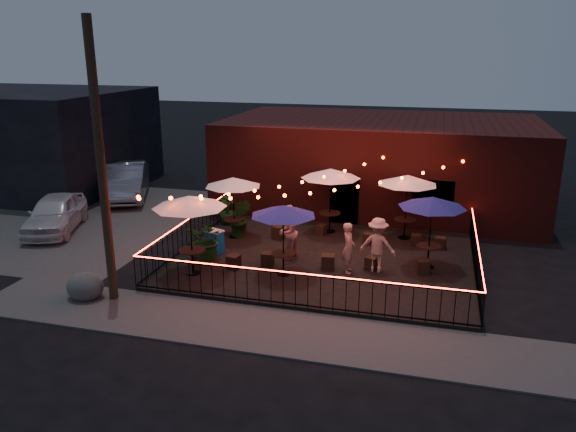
{
  "coord_description": "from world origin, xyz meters",
  "views": [
    {
      "loc": [
        3.55,
        -15.94,
        7.21
      ],
      "look_at": [
        -1.42,
        2.47,
        1.4
      ],
      "focal_mm": 35.0,
      "sensor_mm": 36.0,
      "label": 1
    }
  ],
  "objects_px": {
    "utility_pole": "(101,167)",
    "cafe_table_5": "(408,181)",
    "cafe_table_4": "(432,203)",
    "cooler": "(214,241)",
    "cafe_table_2": "(283,212)",
    "boulder": "(85,287)",
    "cafe_table_0": "(189,203)",
    "cafe_table_3": "(331,174)",
    "cafe_table_1": "(233,183)"
  },
  "relations": [
    {
      "from": "boulder",
      "to": "cafe_table_5",
      "type": "bearing_deg",
      "value": 41.02
    },
    {
      "from": "cafe_table_4",
      "to": "boulder",
      "type": "xyz_separation_m",
      "value": [
        -9.71,
        -4.83,
        -1.97
      ]
    },
    {
      "from": "cafe_table_4",
      "to": "cafe_table_5",
      "type": "bearing_deg",
      "value": 109.04
    },
    {
      "from": "cafe_table_3",
      "to": "cafe_table_5",
      "type": "height_order",
      "value": "cafe_table_3"
    },
    {
      "from": "cafe_table_0",
      "to": "utility_pole",
      "type": "bearing_deg",
      "value": -127.32
    },
    {
      "from": "cafe_table_2",
      "to": "cafe_table_3",
      "type": "xyz_separation_m",
      "value": [
        0.6,
        4.63,
        0.22
      ]
    },
    {
      "from": "cafe_table_2",
      "to": "cafe_table_3",
      "type": "relative_size",
      "value": 0.86
    },
    {
      "from": "cafe_table_0",
      "to": "boulder",
      "type": "relative_size",
      "value": 3.13
    },
    {
      "from": "cafe_table_2",
      "to": "cafe_table_4",
      "type": "distance_m",
      "value": 4.83
    },
    {
      "from": "cafe_table_3",
      "to": "cafe_table_4",
      "type": "bearing_deg",
      "value": -35.78
    },
    {
      "from": "utility_pole",
      "to": "boulder",
      "type": "distance_m",
      "value": 3.71
    },
    {
      "from": "cafe_table_2",
      "to": "cooler",
      "type": "relative_size",
      "value": 2.82
    },
    {
      "from": "cafe_table_1",
      "to": "cafe_table_3",
      "type": "bearing_deg",
      "value": 24.57
    },
    {
      "from": "boulder",
      "to": "cafe_table_2",
      "type": "bearing_deg",
      "value": 29.62
    },
    {
      "from": "cafe_table_4",
      "to": "cafe_table_2",
      "type": "bearing_deg",
      "value": -157.52
    },
    {
      "from": "utility_pole",
      "to": "cafe_table_5",
      "type": "distance_m",
      "value": 10.98
    },
    {
      "from": "cafe_table_3",
      "to": "cafe_table_5",
      "type": "relative_size",
      "value": 0.91
    },
    {
      "from": "cafe_table_2",
      "to": "cafe_table_3",
      "type": "bearing_deg",
      "value": 82.57
    },
    {
      "from": "cafe_table_0",
      "to": "cafe_table_2",
      "type": "height_order",
      "value": "cafe_table_0"
    },
    {
      "from": "cafe_table_0",
      "to": "cafe_table_5",
      "type": "xyz_separation_m",
      "value": [
        6.35,
        5.3,
        -0.11
      ]
    },
    {
      "from": "cafe_table_3",
      "to": "boulder",
      "type": "bearing_deg",
      "value": -127.55
    },
    {
      "from": "cafe_table_2",
      "to": "cafe_table_5",
      "type": "distance_m",
      "value": 5.8
    },
    {
      "from": "cafe_table_1",
      "to": "boulder",
      "type": "height_order",
      "value": "cafe_table_1"
    },
    {
      "from": "cafe_table_4",
      "to": "boulder",
      "type": "distance_m",
      "value": 11.02
    },
    {
      "from": "utility_pole",
      "to": "cafe_table_3",
      "type": "height_order",
      "value": "utility_pole"
    },
    {
      "from": "cafe_table_1",
      "to": "boulder",
      "type": "relative_size",
      "value": 2.39
    },
    {
      "from": "cafe_table_3",
      "to": "cafe_table_4",
      "type": "relative_size",
      "value": 1.11
    },
    {
      "from": "cafe_table_1",
      "to": "cooler",
      "type": "bearing_deg",
      "value": -93.25
    },
    {
      "from": "cafe_table_0",
      "to": "cafe_table_3",
      "type": "bearing_deg",
      "value": 56.95
    },
    {
      "from": "utility_pole",
      "to": "cafe_table_0",
      "type": "bearing_deg",
      "value": 52.68
    },
    {
      "from": "utility_pole",
      "to": "cafe_table_0",
      "type": "relative_size",
      "value": 2.57
    },
    {
      "from": "cafe_table_0",
      "to": "cooler",
      "type": "distance_m",
      "value": 2.79
    },
    {
      "from": "cafe_table_4",
      "to": "cooler",
      "type": "distance_m",
      "value": 7.6
    },
    {
      "from": "cafe_table_5",
      "to": "cooler",
      "type": "xyz_separation_m",
      "value": [
        -6.41,
        -3.31,
        -1.84
      ]
    },
    {
      "from": "cafe_table_0",
      "to": "cafe_table_3",
      "type": "height_order",
      "value": "cafe_table_0"
    },
    {
      "from": "cooler",
      "to": "cafe_table_4",
      "type": "bearing_deg",
      "value": 25.45
    },
    {
      "from": "cafe_table_2",
      "to": "cafe_table_1",
      "type": "bearing_deg",
      "value": 132.47
    },
    {
      "from": "cafe_table_4",
      "to": "boulder",
      "type": "bearing_deg",
      "value": -153.55
    },
    {
      "from": "cafe_table_2",
      "to": "cooler",
      "type": "bearing_deg",
      "value": 155.68
    },
    {
      "from": "cafe_table_0",
      "to": "boulder",
      "type": "height_order",
      "value": "cafe_table_0"
    },
    {
      "from": "utility_pole",
      "to": "cafe_table_0",
      "type": "distance_m",
      "value": 3.03
    },
    {
      "from": "utility_pole",
      "to": "cafe_table_5",
      "type": "relative_size",
      "value": 2.69
    },
    {
      "from": "utility_pole",
      "to": "cooler",
      "type": "relative_size",
      "value": 9.74
    },
    {
      "from": "cooler",
      "to": "cafe_table_1",
      "type": "bearing_deg",
      "value": 108.07
    },
    {
      "from": "cafe_table_2",
      "to": "cooler",
      "type": "distance_m",
      "value": 3.61
    },
    {
      "from": "utility_pole",
      "to": "cafe_table_2",
      "type": "relative_size",
      "value": 3.46
    },
    {
      "from": "utility_pole",
      "to": "boulder",
      "type": "relative_size",
      "value": 8.03
    },
    {
      "from": "utility_pole",
      "to": "cafe_table_3",
      "type": "bearing_deg",
      "value": 55.69
    },
    {
      "from": "cafe_table_2",
      "to": "boulder",
      "type": "bearing_deg",
      "value": -150.38
    },
    {
      "from": "cooler",
      "to": "cafe_table_3",
      "type": "bearing_deg",
      "value": 64.66
    }
  ]
}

